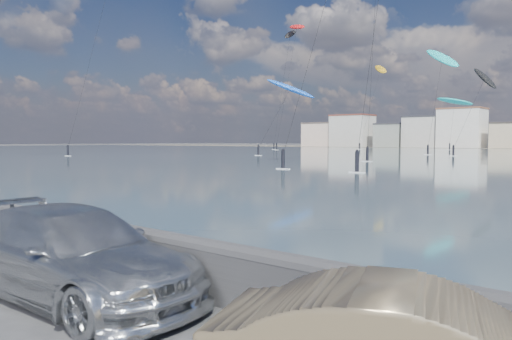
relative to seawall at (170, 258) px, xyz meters
The scene contains 10 objects.
ground 2.76m from the seawall, 90.00° to the right, with size 700.00×700.00×0.00m, color #333335.
seawall is the anchor object (origin of this frame).
car_silver 1.72m from the seawall, 120.80° to the right, with size 2.23×5.48×1.59m, color #B8BCC0.
kitesurfer_0 104.13m from the seawall, 106.70° to the left, with size 9.07×13.86×22.74m.
kitesurfer_1 150.41m from the seawall, 124.89° to the left, with size 3.94×10.15×37.78m.
kitesurfer_2 162.93m from the seawall, 114.38° to the left, with size 7.66×18.14×28.56m.
kitesurfer_3 86.76m from the seawall, 124.23° to the left, with size 9.62×10.91×14.89m.
kitesurfer_10 146.41m from the seawall, 124.04° to the left, with size 10.06×14.95×38.68m.
kitesurfer_11 160.96m from the seawall, 106.23° to the left, with size 11.37×15.42×17.05m.
kitesurfer_16 93.58m from the seawall, 101.90° to the left, with size 6.84×11.98×16.99m.
Camera 1 is at (7.05, -3.32, 2.77)m, focal length 35.00 mm.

